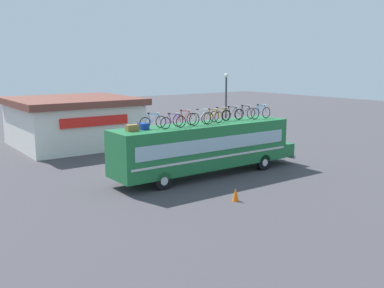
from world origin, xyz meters
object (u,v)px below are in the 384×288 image
object	(u,v)px
bus	(206,146)
rooftop_bicycle_8	(245,113)
traffic_cone	(236,194)
luggage_bag_1	(132,128)
rooftop_bicycle_4	(201,118)
luggage_bag_2	(143,126)
rooftop_bicycle_9	(261,113)
rooftop_bicycle_3	(185,119)
rooftop_bicycle_1	(153,122)
rooftop_bicycle_2	(173,122)
rooftop_bicycle_7	(232,114)
street_lamp	(226,107)
rooftop_bicycle_5	(212,117)
rooftop_bicycle_6	(220,115)

from	to	relation	value
bus	rooftop_bicycle_8	xyz separation A→B (m)	(3.38, 0.24, 1.72)
bus	traffic_cone	distance (m)	5.45
luggage_bag_1	rooftop_bicycle_4	xyz separation A→B (m)	(4.38, -0.29, 0.23)
luggage_bag_2	rooftop_bicycle_9	bearing A→B (deg)	-2.45
luggage_bag_1	rooftop_bicycle_3	bearing A→B (deg)	-0.11
rooftop_bicycle_1	rooftop_bicycle_3	bearing A→B (deg)	-5.02
bus	traffic_cone	xyz separation A→B (m)	(-1.92, -4.88, -1.47)
rooftop_bicycle_2	luggage_bag_1	bearing A→B (deg)	168.90
bus	rooftop_bicycle_7	world-z (taller)	rooftop_bicycle_7
rooftop_bicycle_1	rooftop_bicycle_3	xyz separation A→B (m)	(2.02, -0.18, 0.02)
rooftop_bicycle_9	street_lamp	size ratio (longest dim) A/B	0.29
rooftop_bicycle_4	traffic_cone	world-z (taller)	rooftop_bicycle_4
rooftop_bicycle_1	luggage_bag_2	bearing A→B (deg)	178.55
traffic_cone	rooftop_bicycle_8	bearing A→B (deg)	43.98
luggage_bag_2	rooftop_bicycle_1	xyz separation A→B (m)	(0.60, -0.02, 0.21)
rooftop_bicycle_1	rooftop_bicycle_4	bearing A→B (deg)	-8.83
rooftop_bicycle_1	rooftop_bicycle_5	xyz separation A→B (m)	(3.94, -0.30, 0.01)
luggage_bag_1	luggage_bag_2	xyz separation A→B (m)	(0.78, 0.19, -0.00)
rooftop_bicycle_2	rooftop_bicycle_9	xyz separation A→B (m)	(6.99, 0.27, 0.03)
bus	rooftop_bicycle_1	distance (m)	3.92
rooftop_bicycle_3	traffic_cone	distance (m)	5.87
rooftop_bicycle_5	rooftop_bicycle_9	bearing A→B (deg)	-0.69
rooftop_bicycle_2	luggage_bag_2	bearing A→B (deg)	157.30
luggage_bag_2	traffic_cone	distance (m)	6.30
luggage_bag_2	rooftop_bicycle_5	size ratio (longest dim) A/B	0.32
rooftop_bicycle_8	traffic_cone	distance (m)	8.03
rooftop_bicycle_6	rooftop_bicycle_1	bearing A→B (deg)	-178.37
rooftop_bicycle_4	rooftop_bicycle_7	world-z (taller)	rooftop_bicycle_4
rooftop_bicycle_3	rooftop_bicycle_9	bearing A→B (deg)	-1.68
rooftop_bicycle_4	rooftop_bicycle_6	distance (m)	2.03
luggage_bag_1	rooftop_bicycle_7	world-z (taller)	rooftop_bicycle_7
rooftop_bicycle_9	rooftop_bicycle_5	bearing A→B (deg)	179.31
rooftop_bicycle_2	street_lamp	xyz separation A→B (m)	(8.28, 5.25, -0.09)
luggage_bag_2	rooftop_bicycle_2	xyz separation A→B (m)	(1.53, -0.64, 0.20)
bus	rooftop_bicycle_9	xyz separation A→B (m)	(4.39, -0.14, 1.73)
rooftop_bicycle_8	rooftop_bicycle_9	distance (m)	1.08
rooftop_bicycle_3	rooftop_bicycle_1	bearing A→B (deg)	174.98
luggage_bag_1	rooftop_bicycle_6	size ratio (longest dim) A/B	0.38
rooftop_bicycle_6	rooftop_bicycle_8	world-z (taller)	rooftop_bicycle_8
luggage_bag_2	street_lamp	size ratio (longest dim) A/B	0.09
bus	rooftop_bicycle_6	size ratio (longest dim) A/B	7.65
luggage_bag_1	luggage_bag_2	world-z (taller)	luggage_bag_1
bus	luggage_bag_1	size ratio (longest dim) A/B	20.01
luggage_bag_1	rooftop_bicycle_3	xyz separation A→B (m)	(3.40, -0.01, 0.22)
rooftop_bicycle_3	rooftop_bicycle_9	distance (m)	5.90
rooftop_bicycle_6	rooftop_bicycle_8	xyz separation A→B (m)	(1.97, -0.11, 0.01)
rooftop_bicycle_6	bus	bearing A→B (deg)	-166.23
luggage_bag_1	rooftop_bicycle_5	bearing A→B (deg)	-1.41
street_lamp	rooftop_bicycle_1	bearing A→B (deg)	-153.32
rooftop_bicycle_4	rooftop_bicycle_8	xyz separation A→B (m)	(3.91, 0.50, -0.01)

